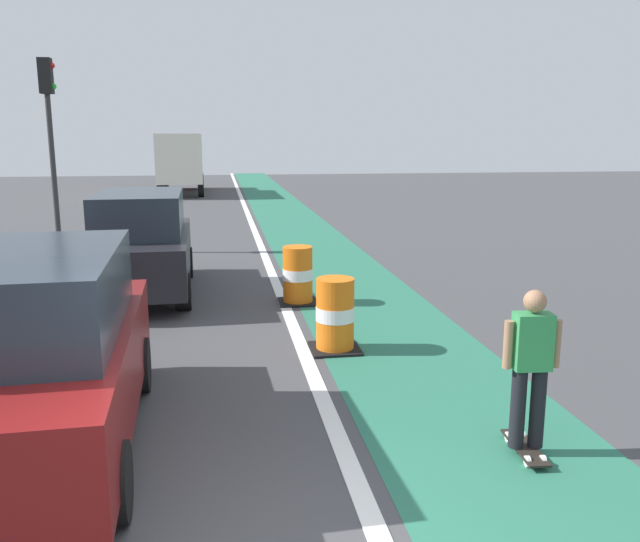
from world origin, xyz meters
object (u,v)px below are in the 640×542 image
at_px(skateboarder_on_lane, 530,367).
at_px(delivery_truck_down_block, 181,160).
at_px(parked_suv_nearest, 37,353).
at_px(traffic_light_corner, 50,121).
at_px(traffic_barrel_mid, 298,276).
at_px(traffic_barrel_front, 335,315).
at_px(parked_suv_second, 141,243).

xyz_separation_m(skateboarder_on_lane, delivery_truck_down_block, (-4.91, 31.24, 0.94)).
distance_m(skateboarder_on_lane, parked_suv_nearest, 4.85).
bearing_deg(traffic_light_corner, parked_suv_nearest, -78.21).
xyz_separation_m(traffic_barrel_mid, traffic_light_corner, (-5.76, 6.48, 2.97)).
relative_size(traffic_barrel_front, traffic_light_corner, 0.21).
bearing_deg(traffic_barrel_front, parked_suv_second, 127.91).
relative_size(parked_suv_second, delivery_truck_down_block, 0.61).
bearing_deg(skateboarder_on_lane, traffic_barrel_front, 110.67).
bearing_deg(delivery_truck_down_block, traffic_light_corner, -97.32).
distance_m(skateboarder_on_lane, traffic_light_corner, 14.96).
bearing_deg(parked_suv_second, traffic_barrel_front, -52.09).
bearing_deg(skateboarder_on_lane, delivery_truck_down_block, 98.94).
height_order(parked_suv_nearest, parked_suv_second, same).
relative_size(parked_suv_nearest, delivery_truck_down_block, 0.61).
bearing_deg(traffic_barrel_mid, parked_suv_nearest, -120.58).
height_order(parked_suv_second, traffic_light_corner, traffic_light_corner).
xyz_separation_m(parked_suv_nearest, parked_suv_second, (0.27, 6.76, 0.00)).
distance_m(parked_suv_second, traffic_light_corner, 6.42).
distance_m(traffic_barrel_mid, delivery_truck_down_block, 25.17).
bearing_deg(skateboarder_on_lane, parked_suv_second, 120.73).
height_order(parked_suv_nearest, traffic_barrel_mid, parked_suv_nearest).
xyz_separation_m(parked_suv_second, traffic_barrel_front, (3.19, -4.10, -0.50)).
relative_size(parked_suv_second, traffic_barrel_mid, 4.26).
relative_size(parked_suv_nearest, traffic_barrel_front, 4.29).
distance_m(parked_suv_nearest, traffic_light_corner, 12.50).
xyz_separation_m(parked_suv_second, traffic_light_corner, (-2.78, 5.24, 2.47)).
bearing_deg(parked_suv_nearest, delivery_truck_down_block, 90.26).
bearing_deg(parked_suv_nearest, traffic_barrel_mid, 59.42).
height_order(parked_suv_second, traffic_barrel_front, parked_suv_second).
relative_size(traffic_barrel_mid, traffic_light_corner, 0.21).
xyz_separation_m(skateboarder_on_lane, parked_suv_second, (-4.50, 7.58, 0.12)).
height_order(skateboarder_on_lane, parked_suv_second, parked_suv_second).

